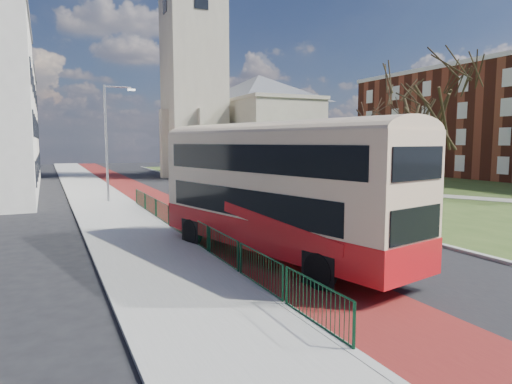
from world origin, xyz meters
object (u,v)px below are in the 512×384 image
streetlamp (108,137)px  winter_tree_far (402,119)px  litter_bin (383,197)px  bus (275,185)px  winter_tree_near (428,102)px

streetlamp → winter_tree_far: 26.98m
winter_tree_far → litter_bin: 15.31m
bus → litter_bin: 16.51m
streetlamp → bus: size_ratio=0.68×
winter_tree_far → litter_bin: (-10.30, -9.70, -5.83)m
streetlamp → bus: bearing=-79.6°
streetlamp → litter_bin: bearing=-28.2°
streetlamp → litter_bin: (16.60, -8.91, -4.03)m
winter_tree_far → bus: bearing=-140.5°
winter_tree_far → litter_bin: winter_tree_far is taller
streetlamp → winter_tree_near: winter_tree_near is taller
streetlamp → bus: 19.01m
winter_tree_near → winter_tree_far: 15.59m
streetlamp → winter_tree_far: (26.90, 0.79, 1.80)m
litter_bin → streetlamp: bearing=151.8°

